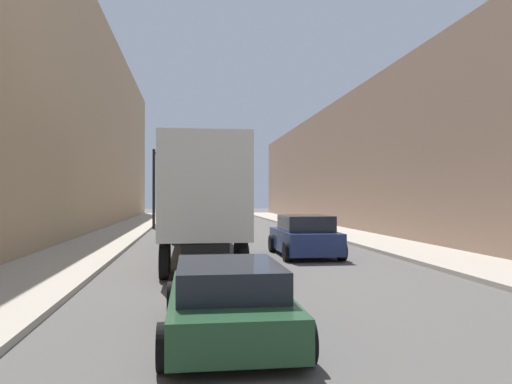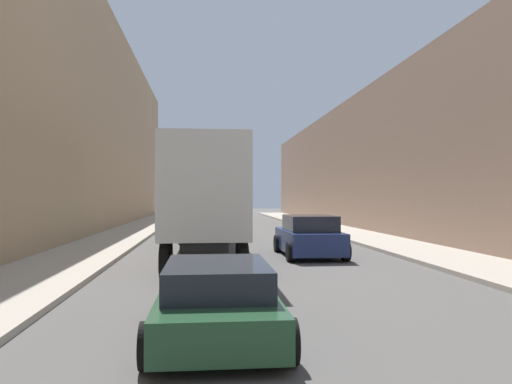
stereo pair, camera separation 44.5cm
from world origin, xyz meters
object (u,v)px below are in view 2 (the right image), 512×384
(semi_truck, at_px, (205,196))
(suv_car, at_px, (309,237))
(sedan_car, at_px, (217,299))
(traffic_signal_gantry, at_px, (182,174))

(semi_truck, distance_m, suv_car, 4.36)
(semi_truck, distance_m, sedan_car, 11.44)
(traffic_signal_gantry, bearing_deg, suv_car, -71.97)
(semi_truck, xyz_separation_m, sedan_car, (0.22, -11.31, -1.72))
(suv_car, bearing_deg, traffic_signal_gantry, 108.03)
(suv_car, bearing_deg, semi_truck, 171.11)
(suv_car, relative_size, traffic_signal_gantry, 0.78)
(semi_truck, relative_size, traffic_signal_gantry, 2.37)
(sedan_car, distance_m, traffic_signal_gantry, 28.34)
(sedan_car, relative_size, traffic_signal_gantry, 0.78)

